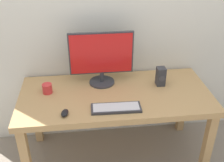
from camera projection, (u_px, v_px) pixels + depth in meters
name	position (u px, v px, depth m)	size (l,w,h in m)	color
ground_plane	(115.00, 155.00, 2.66)	(6.00, 6.00, 0.00)	gray
desk	(115.00, 101.00, 2.35)	(1.60, 0.73, 0.71)	tan
monitor	(101.00, 57.00, 2.34)	(0.55, 0.22, 0.47)	#333338
keyboard_primary	(116.00, 108.00, 2.11)	(0.39, 0.14, 0.02)	#333338
mouse	(65.00, 113.00, 2.04)	(0.05, 0.09, 0.03)	black
speaker_right	(161.00, 76.00, 2.39)	(0.07, 0.08, 0.16)	#333338
coffee_mug	(47.00, 89.00, 2.29)	(0.08, 0.08, 0.08)	red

